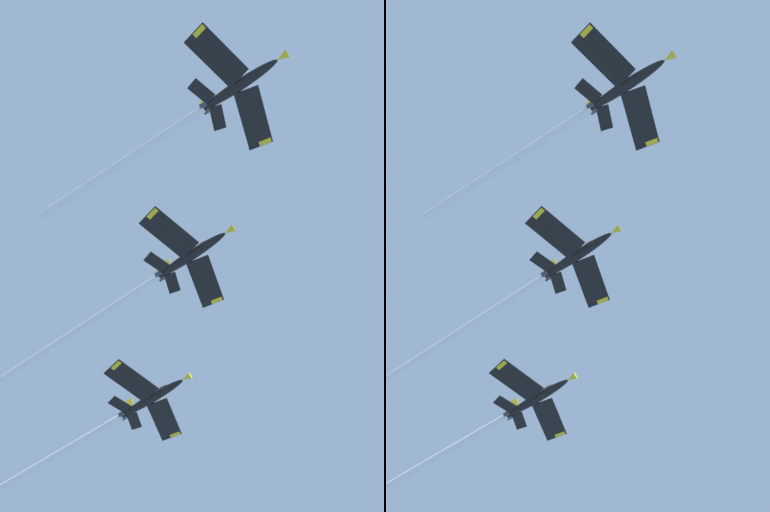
{
  "view_description": "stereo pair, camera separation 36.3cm",
  "coord_description": "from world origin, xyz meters",
  "views": [
    {
      "loc": [
        -11.42,
        -7.95,
        1.65
      ],
      "look_at": [
        38.23,
        43.24,
        99.97
      ],
      "focal_mm": 56.42,
      "sensor_mm": 36.0,
      "label": 1
    },
    {
      "loc": [
        -11.68,
        -7.7,
        1.65
      ],
      "look_at": [
        38.23,
        43.24,
        99.97
      ],
      "focal_mm": 56.42,
      "sensor_mm": 36.0,
      "label": 2
    }
  ],
  "objects": [
    {
      "name": "jet_third",
      "position": [
        49.25,
        75.59,
        93.96
      ],
      "size": [
        20.73,
        43.65,
        11.06
      ],
      "color": "black"
    },
    {
      "name": "jet_lead",
      "position": [
        22.88,
        27.53,
        102.33
      ],
      "size": [
        19.55,
        38.99,
        10.89
      ],
      "color": "black"
    },
    {
      "name": "jet_second",
      "position": [
        36.05,
        49.84,
        97.88
      ],
      "size": [
        19.56,
        41.07,
        11.51
      ],
      "color": "black"
    }
  ]
}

